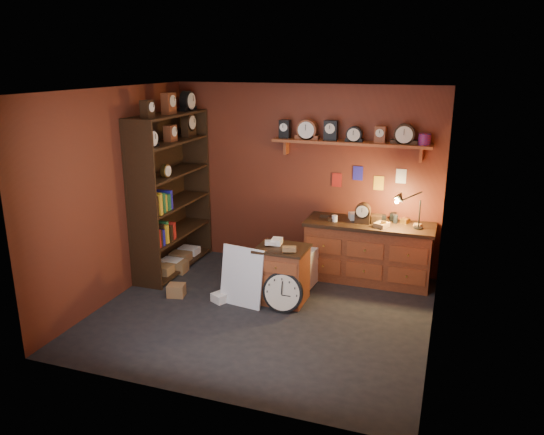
{
  "coord_description": "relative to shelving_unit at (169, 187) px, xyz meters",
  "views": [
    {
      "loc": [
        2.06,
        -5.59,
        3.02
      ],
      "look_at": [
        0.0,
        0.35,
        1.14
      ],
      "focal_mm": 35.0,
      "sensor_mm": 36.0,
      "label": 1
    }
  ],
  "objects": [
    {
      "name": "workbench",
      "position": [
        2.84,
        0.49,
        -0.78
      ],
      "size": [
        1.77,
        0.66,
        1.36
      ],
      "color": "brown",
      "rests_on": "ground"
    },
    {
      "name": "floor",
      "position": [
        1.79,
        -0.98,
        -1.25
      ],
      "size": [
        4.0,
        4.0,
        0.0
      ],
      "primitive_type": "plane",
      "color": "black",
      "rests_on": "ground"
    },
    {
      "name": "floor_box_c",
      "position": [
        0.54,
        -0.89,
        -1.17
      ],
      "size": [
        0.26,
        0.23,
        0.17
      ],
      "primitive_type": "cube",
      "rotation": [
        0.0,
        0.0,
        0.23
      ],
      "color": "olive",
      "rests_on": "ground"
    },
    {
      "name": "room_shell",
      "position": [
        1.84,
        -0.87,
        0.47
      ],
      "size": [
        4.02,
        3.62,
        2.71
      ],
      "color": "maroon",
      "rests_on": "ground"
    },
    {
      "name": "big_round_clock",
      "position": [
        2.01,
        -0.84,
        -1.0
      ],
      "size": [
        0.51,
        0.17,
        0.51
      ],
      "color": "black",
      "rests_on": "ground"
    },
    {
      "name": "white_panel",
      "position": [
        1.45,
        -0.82,
        -1.25
      ],
      "size": [
        0.6,
        0.25,
        0.77
      ],
      "primitive_type": "cube",
      "rotation": [
        -0.17,
        0.0,
        -0.15
      ],
      "color": "silver",
      "rests_on": "ground"
    },
    {
      "name": "floor_box_a",
      "position": [
        0.14,
        -0.14,
        -1.17
      ],
      "size": [
        0.29,
        0.25,
        0.17
      ],
      "primitive_type": "cube",
      "rotation": [
        0.0,
        0.0,
        0.05
      ],
      "color": "olive",
      "rests_on": "ground"
    },
    {
      "name": "floor_box_b",
      "position": [
        1.17,
        -0.83,
        -1.2
      ],
      "size": [
        0.27,
        0.29,
        0.11
      ],
      "primitive_type": "cube",
      "rotation": [
        0.0,
        0.0,
        -0.49
      ],
      "color": "white",
      "rests_on": "ground"
    },
    {
      "name": "mini_fridge",
      "position": [
        1.94,
        0.03,
        -1.0
      ],
      "size": [
        0.54,
        0.55,
        0.51
      ],
      "rotation": [
        0.0,
        0.0,
        -0.09
      ],
      "color": "silver",
      "rests_on": "ground"
    },
    {
      "name": "shelving_unit",
      "position": [
        0.0,
        0.0,
        0.0
      ],
      "size": [
        0.47,
        1.6,
        2.58
      ],
      "color": "black",
      "rests_on": "ground"
    },
    {
      "name": "low_cabinet",
      "position": [
        1.91,
        -0.56,
        -0.85
      ],
      "size": [
        0.66,
        0.56,
        0.83
      ],
      "rotation": [
        0.0,
        0.0,
        -0.02
      ],
      "color": "brown",
      "rests_on": "ground"
    }
  ]
}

